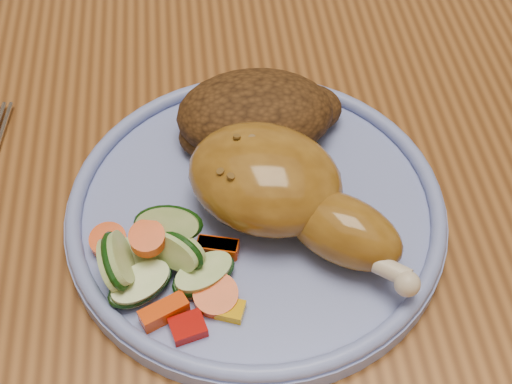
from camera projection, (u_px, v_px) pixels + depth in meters
dining_table at (298, 143)px, 0.61m from camera, size 0.90×1.40×0.75m
plate at (256, 213)px, 0.45m from camera, size 0.24×0.24×0.01m
plate_rim at (256, 202)px, 0.44m from camera, size 0.24×0.24×0.01m
chicken_leg at (283, 190)px, 0.43m from camera, size 0.15×0.14×0.05m
rice_pilaf at (258, 115)px, 0.48m from camera, size 0.11×0.08×0.05m
vegetable_pile at (157, 261)px, 0.41m from camera, size 0.09×0.08×0.04m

